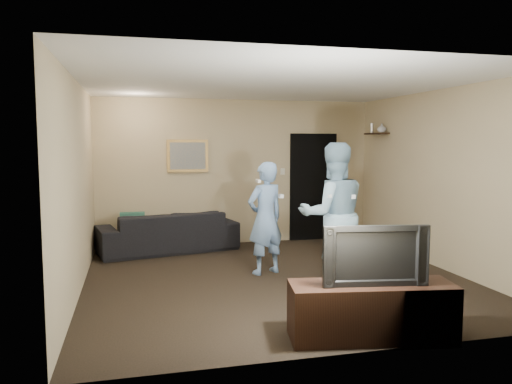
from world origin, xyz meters
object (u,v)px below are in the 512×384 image
object	(u,v)px
wii_player_left	(265,218)
wii_player_right	(333,215)
sofa	(168,231)
tv_console	(372,312)
television	(373,254)

from	to	relation	value
wii_player_left	wii_player_right	bearing A→B (deg)	-48.41
sofa	wii_player_right	world-z (taller)	wii_player_right
tv_console	wii_player_right	size ratio (longest dim) A/B	0.83
sofa	tv_console	xyz separation A→B (m)	(1.59, -4.30, -0.08)
sofa	television	world-z (taller)	television
sofa	wii_player_left	bearing A→B (deg)	112.37
tv_console	wii_player_left	size ratio (longest dim) A/B	0.98
tv_console	television	world-z (taller)	television
wii_player_left	wii_player_right	xyz separation A→B (m)	(0.69, -0.77, 0.13)
sofa	wii_player_right	size ratio (longest dim) A/B	1.25
television	wii_player_left	distance (m)	2.52
tv_console	television	xyz separation A→B (m)	(-0.00, 0.00, 0.55)
tv_console	wii_player_right	xyz separation A→B (m)	(0.32, 1.73, 0.67)
sofa	tv_console	size ratio (longest dim) A/B	1.50
tv_console	wii_player_right	distance (m)	1.88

